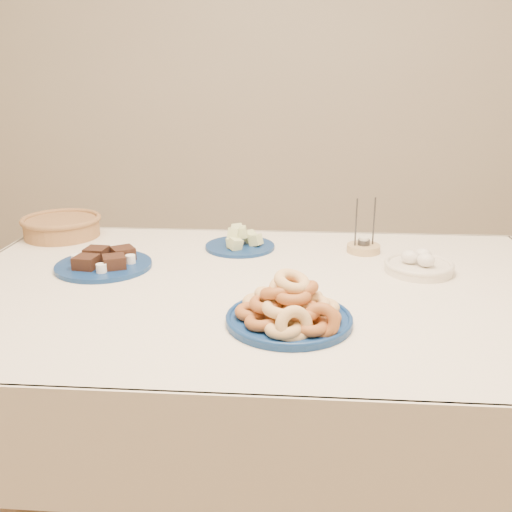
% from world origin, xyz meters
% --- Properties ---
extents(ground, '(5.00, 5.00, 0.00)m').
position_xyz_m(ground, '(0.00, 0.00, 0.00)').
color(ground, '#876040').
rests_on(ground, ground).
extents(dining_table, '(1.71, 1.11, 0.75)m').
position_xyz_m(dining_table, '(0.00, 0.00, 0.64)').
color(dining_table, brown).
rests_on(dining_table, ground).
extents(donut_platter, '(0.36, 0.36, 0.13)m').
position_xyz_m(donut_platter, '(0.09, -0.24, 0.79)').
color(donut_platter, navy).
rests_on(donut_platter, dining_table).
extents(melon_plate, '(0.24, 0.24, 0.08)m').
position_xyz_m(melon_plate, '(-0.08, 0.33, 0.77)').
color(melon_plate, navy).
rests_on(melon_plate, dining_table).
extents(brownie_plate, '(0.34, 0.34, 0.05)m').
position_xyz_m(brownie_plate, '(-0.46, 0.11, 0.77)').
color(brownie_plate, navy).
rests_on(brownie_plate, dining_table).
extents(wicker_basket, '(0.33, 0.33, 0.07)m').
position_xyz_m(wicker_basket, '(-0.72, 0.42, 0.79)').
color(wicker_basket, brown).
rests_on(wicker_basket, dining_table).
extents(candle_holder, '(0.13, 0.13, 0.18)m').
position_xyz_m(candle_holder, '(0.32, 0.32, 0.77)').
color(candle_holder, tan).
rests_on(candle_holder, dining_table).
extents(egg_bowl, '(0.26, 0.26, 0.07)m').
position_xyz_m(egg_bowl, '(0.46, 0.14, 0.77)').
color(egg_bowl, silver).
rests_on(egg_bowl, dining_table).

